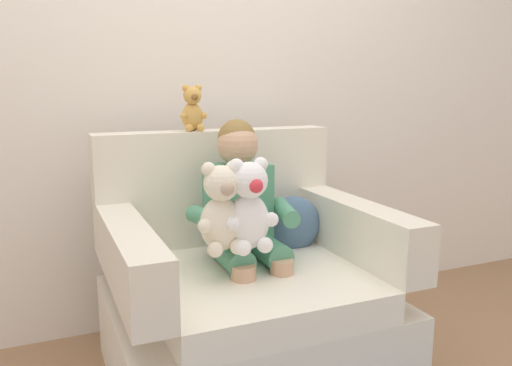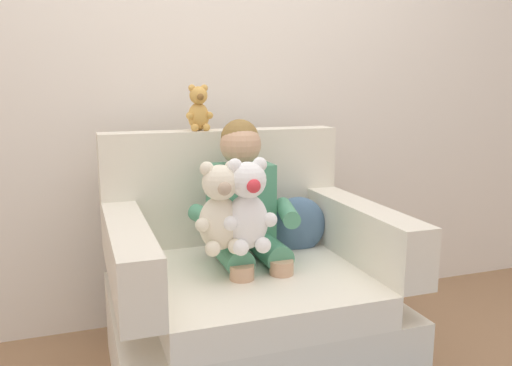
# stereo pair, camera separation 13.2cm
# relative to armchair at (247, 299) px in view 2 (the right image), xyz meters

# --- Properties ---
(back_wall) EXTENTS (6.00, 0.10, 2.60)m
(back_wall) POSITION_rel_armchair_xyz_m (0.00, 0.66, 0.97)
(back_wall) COLOR silver
(back_wall) RESTS_ON ground
(armchair) EXTENTS (1.09, 0.93, 0.99)m
(armchair) POSITION_rel_armchair_xyz_m (0.00, 0.00, 0.00)
(armchair) COLOR silver
(armchair) RESTS_ON ground
(seated_child) EXTENTS (0.45, 0.39, 0.82)m
(seated_child) POSITION_rel_armchair_xyz_m (0.01, 0.04, 0.36)
(seated_child) COLOR #4C9370
(seated_child) RESTS_ON armchair
(plush_cream) EXTENTS (0.20, 0.16, 0.34)m
(plush_cream) POSITION_rel_armchair_xyz_m (-0.14, -0.12, 0.42)
(plush_cream) COLOR silver
(plush_cream) RESTS_ON armchair
(plush_white) EXTENTS (0.21, 0.17, 0.35)m
(plush_white) POSITION_rel_armchair_xyz_m (-0.04, -0.15, 0.42)
(plush_white) COLOR white
(plush_white) RESTS_ON armchair
(plush_honey_on_backrest) EXTENTS (0.12, 0.10, 0.20)m
(plush_honey_on_backrest) POSITION_rel_armchair_xyz_m (-0.11, 0.35, 0.76)
(plush_honey_on_backrest) COLOR gold
(plush_honey_on_backrest) RESTS_ON armchair
(throw_pillow) EXTENTS (0.27, 0.15, 0.26)m
(throw_pillow) POSITION_rel_armchair_xyz_m (0.28, 0.13, 0.25)
(throw_pillow) COLOR slate
(throw_pillow) RESTS_ON armchair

